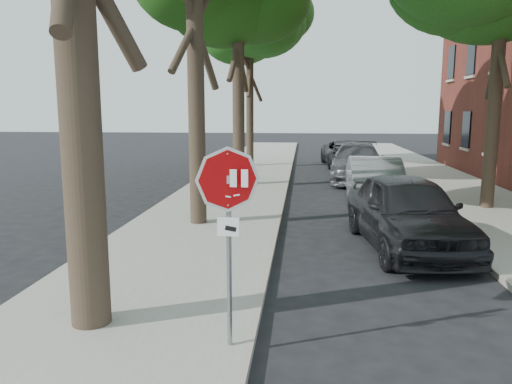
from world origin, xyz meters
TOP-DOWN VIEW (x-y plane):
  - ground at (0.00, 0.00)m, footprint 120.00×120.00m
  - sidewalk_left at (-2.50, 12.00)m, footprint 4.00×55.00m
  - sidewalk_right at (6.00, 12.00)m, footprint 4.00×55.00m
  - curb_left at (-0.45, 12.00)m, footprint 0.12×55.00m
  - curb_right at (3.95, 12.00)m, footprint 0.12×55.00m
  - stop_sign at (-0.70, -0.03)m, footprint 0.76×0.34m
  - tree_far at (-2.72, 21.11)m, footprint 5.29×4.91m
  - car_a at (2.60, 5.35)m, footprint 2.58×5.22m
  - car_b at (2.60, 10.56)m, footprint 1.80×4.83m
  - car_c at (2.60, 16.27)m, footprint 2.73×5.86m
  - car_d at (2.60, 22.01)m, footprint 2.77×5.34m

SIDE VIEW (x-z plane):
  - ground at x=0.00m, z-range 0.00..0.00m
  - sidewalk_left at x=-2.50m, z-range 0.00..0.12m
  - sidewalk_right at x=6.00m, z-range 0.00..0.12m
  - curb_left at x=-0.45m, z-range 0.00..0.13m
  - curb_right at x=3.95m, z-range 0.00..0.13m
  - car_d at x=2.60m, z-range 0.00..1.44m
  - car_b at x=2.60m, z-range 0.00..1.58m
  - car_c at x=2.60m, z-range 0.00..1.65m
  - car_a at x=2.60m, z-range 0.00..1.71m
  - stop_sign at x=-0.70m, z-range 0.64..3.25m
  - tree_far at x=-2.72m, z-range 2.55..11.88m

